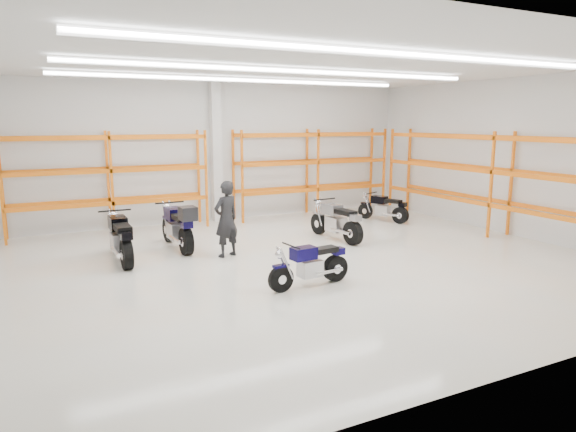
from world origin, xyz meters
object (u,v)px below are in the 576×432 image
motorcycle_main (313,265)px  structural_column (216,153)px  standing_man (226,219)px  motorcycle_back_b (178,227)px  motorcycle_back_c (337,222)px  motorcycle_back_a (121,240)px  motorcycle_back_d (385,209)px

motorcycle_main → structural_column: (0.53, 7.39, 1.82)m
standing_man → motorcycle_main: bearing=85.7°
motorcycle_back_b → standing_man: size_ratio=1.30×
standing_man → structural_column: size_ratio=0.41×
motorcycle_back_b → motorcycle_back_c: motorcycle_back_b is taller
motorcycle_back_c → motorcycle_back_a: bearing=176.2°
motorcycle_back_d → structural_column: (-4.90, 2.58, 1.82)m
motorcycle_back_a → standing_man: 2.52m
motorcycle_back_b → motorcycle_back_d: (7.07, 0.68, -0.17)m
motorcycle_main → standing_man: (-0.76, 2.95, 0.50)m
motorcycle_main → motorcycle_back_b: motorcycle_back_b is taller
motorcycle_back_d → motorcycle_back_b: bearing=-174.5°
motorcycle_main → motorcycle_back_c: (2.58, 3.21, 0.08)m
motorcycle_back_b → motorcycle_back_d: 7.10m
motorcycle_back_b → standing_man: 1.51m
motorcycle_main → standing_man: 3.09m
motorcycle_back_d → standing_man: size_ratio=0.95×
motorcycle_back_d → standing_man: 6.48m
standing_man → structural_column: (1.29, 4.44, 1.32)m
motorcycle_back_c → motorcycle_back_d: size_ratio=1.25×
motorcycle_back_d → structural_column: bearing=152.2°
motorcycle_back_c → structural_column: structural_column is taller
motorcycle_back_b → standing_man: (0.88, -1.18, 0.33)m
motorcycle_back_d → standing_man: bearing=-163.3°
motorcycle_main → structural_column: 7.63m
motorcycle_back_c → motorcycle_back_d: bearing=29.3°
motorcycle_main → structural_column: bearing=85.9°
motorcycle_back_c → structural_column: (-2.06, 4.18, 1.74)m
structural_column → standing_man: bearing=-106.2°
motorcycle_back_d → standing_man: (-6.19, -1.86, 0.50)m
motorcycle_back_c → standing_man: bearing=-175.5°
motorcycle_main → standing_man: size_ratio=1.00×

